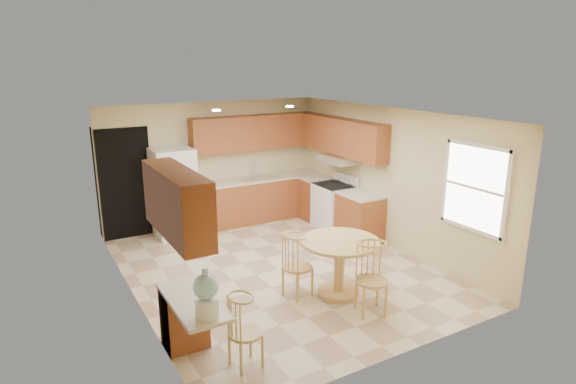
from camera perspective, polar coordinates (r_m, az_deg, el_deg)
floor at (r=7.91m, az=-1.08°, el=-9.15°), size 5.50×5.50×0.00m
ceiling at (r=7.24m, az=-1.18°, el=9.16°), size 4.50×5.50×0.02m
wall_back at (r=9.91m, az=-8.85°, el=3.33°), size 4.50×0.02×2.50m
wall_front at (r=5.37m, az=13.32°, el=-7.28°), size 4.50×0.02×2.50m
wall_left at (r=6.74m, az=-18.15°, el=-2.97°), size 0.02×5.50×2.50m
wall_right at (r=8.76m, az=11.87°, el=1.60°), size 0.02×5.50×2.50m
doorway at (r=9.47m, az=-18.66°, el=0.90°), size 0.90×0.02×2.10m
base_cab_back at (r=10.18m, az=-3.46°, el=-0.92°), size 2.75×0.60×0.87m
counter_back at (r=10.07m, az=-3.50°, el=1.57°), size 2.75×0.63×0.04m
base_cab_right_a at (r=10.21m, az=3.45°, el=-0.88°), size 0.60×0.59×0.87m
counter_right_a at (r=10.09m, az=3.49°, el=1.60°), size 0.63×0.59×0.04m
base_cab_right_b at (r=9.08m, az=8.50°, el=-3.09°), size 0.60×0.80×0.87m
counter_right_b at (r=8.95m, az=8.62°, el=-0.32°), size 0.63×0.80×0.04m
upper_cab_back at (r=10.00m, az=-3.94°, el=7.08°), size 2.75×0.33×0.70m
upper_cab_right at (r=9.46m, az=6.43°, el=6.55°), size 0.33×2.42×0.70m
upper_cab_left at (r=5.11m, az=-13.04°, el=-1.28°), size 0.33×1.40×0.70m
sink at (r=10.05m, az=-3.63°, el=1.68°), size 0.78×0.44×0.01m
range_hood at (r=9.46m, az=6.05°, el=3.91°), size 0.50×0.76×0.14m
desk_pedestal at (r=5.96m, az=-12.19°, el=-14.33°), size 0.48×0.42×0.72m
desk_top at (r=5.46m, az=-11.14°, el=-12.56°), size 0.50×1.20×0.04m
window at (r=7.45m, az=21.30°, el=0.46°), size 0.06×1.12×1.30m
can_light_a at (r=8.12m, az=-8.48°, el=9.56°), size 0.14×0.14×0.02m
can_light_b at (r=8.73m, az=0.21°, el=10.11°), size 0.14×0.14×0.02m
refrigerator at (r=9.39m, az=-13.37°, el=-0.09°), size 0.75×0.73×1.70m
stove at (r=9.65m, az=5.53°, el=-1.67°), size 0.65×0.76×1.09m
dining_table at (r=6.96m, az=6.14°, el=-7.91°), size 1.12×1.12×0.83m
chair_table_a at (r=6.78m, az=1.54°, el=-8.20°), size 0.41×0.54×0.94m
chair_table_b at (r=6.44m, az=10.46°, el=-9.59°), size 0.43×0.47×0.97m
chair_desk at (r=5.36m, az=-4.72°, el=-15.69°), size 0.38×0.48×0.85m
water_crock at (r=4.98m, az=-9.68°, el=-11.91°), size 0.26×0.26×0.54m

